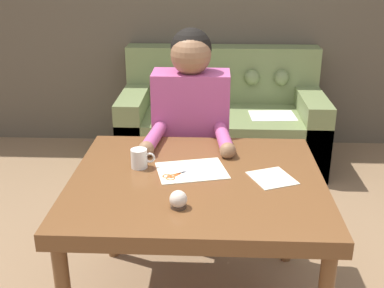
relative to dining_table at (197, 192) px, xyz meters
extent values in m
cube|color=brown|center=(0.00, 0.00, 0.04)|extent=(1.12, 0.99, 0.07)
cylinder|color=brown|center=(-0.50, 0.43, -0.32)|extent=(0.06, 0.06, 0.65)
cylinder|color=brown|center=(0.50, 0.43, -0.32)|extent=(0.06, 0.06, 0.65)
cube|color=olive|center=(0.14, 1.84, -0.43)|extent=(1.63, 0.86, 0.44)
cube|color=olive|center=(0.14, 2.17, 0.03)|extent=(1.63, 0.22, 0.47)
cube|color=olive|center=(-0.58, 1.84, -0.35)|extent=(0.20, 0.86, 0.60)
cube|color=olive|center=(0.86, 1.84, -0.35)|extent=(0.20, 0.86, 0.60)
sphere|color=olive|center=(-0.35, 2.04, 0.03)|extent=(0.13, 0.13, 0.13)
sphere|color=olive|center=(-0.11, 2.04, 0.03)|extent=(0.13, 0.13, 0.13)
sphere|color=olive|center=(0.14, 2.04, 0.03)|extent=(0.13, 0.13, 0.13)
sphere|color=olive|center=(0.39, 2.04, 0.03)|extent=(0.13, 0.13, 0.13)
sphere|color=olive|center=(0.64, 2.04, 0.03)|extent=(0.13, 0.13, 0.13)
cube|color=white|center=(0.54, 1.74, -0.21)|extent=(0.37, 0.28, 0.00)
cylinder|color=#33281E|center=(-0.06, 0.66, -0.43)|extent=(0.28, 0.28, 0.44)
cube|color=#B24C84|center=(-0.06, 0.66, 0.09)|extent=(0.43, 0.22, 0.60)
sphere|color=#896042|center=(-0.06, 0.64, 0.49)|extent=(0.22, 0.22, 0.22)
sphere|color=black|center=(-0.06, 0.67, 0.52)|extent=(0.22, 0.22, 0.22)
cylinder|color=#B24C84|center=(-0.24, 0.39, 0.11)|extent=(0.11, 0.33, 0.07)
sphere|color=#896042|center=(-0.26, 0.23, 0.11)|extent=(0.08, 0.08, 0.08)
cylinder|color=#B24C84|center=(0.12, 0.39, 0.11)|extent=(0.10, 0.33, 0.07)
sphere|color=#896042|center=(0.14, 0.23, 0.11)|extent=(0.08, 0.08, 0.08)
cube|color=beige|center=(-0.03, 0.07, 0.08)|extent=(0.36, 0.30, 0.00)
cube|color=beige|center=(0.33, 0.00, 0.08)|extent=(0.23, 0.24, 0.00)
cube|color=silver|center=(-0.04, 0.08, 0.08)|extent=(0.08, 0.10, 0.00)
cube|color=#D1511E|center=(-0.09, 0.01, 0.08)|extent=(0.05, 0.06, 0.00)
torus|color=#D1511E|center=(-0.12, -0.02, 0.08)|extent=(0.04, 0.04, 0.01)
cube|color=silver|center=(-0.02, 0.06, 0.08)|extent=(0.10, 0.07, 0.00)
cube|color=#D1511E|center=(-0.10, 0.02, 0.08)|extent=(0.07, 0.05, 0.00)
torus|color=#D1511E|center=(-0.13, 0.00, 0.08)|extent=(0.04, 0.04, 0.01)
cylinder|color=silver|center=(-0.07, 0.04, 0.08)|extent=(0.01, 0.01, 0.01)
cylinder|color=silver|center=(-0.27, 0.10, 0.12)|extent=(0.08, 0.08, 0.09)
torus|color=silver|center=(-0.22, 0.10, 0.12)|extent=(0.05, 0.01, 0.05)
cylinder|color=#4C3828|center=(-0.06, -0.27, 0.08)|extent=(0.06, 0.06, 0.01)
sphere|color=beige|center=(-0.06, -0.27, 0.11)|extent=(0.07, 0.07, 0.07)
camera|label=1|loc=(0.06, -1.93, 1.01)|focal=45.00mm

